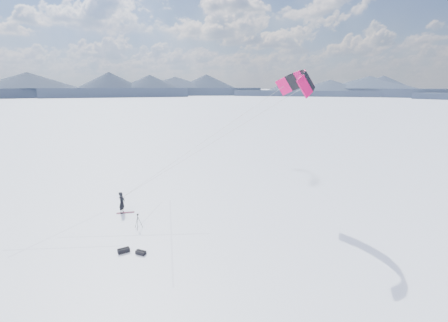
{
  "coord_description": "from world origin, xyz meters",
  "views": [
    {
      "loc": [
        7.55,
        -21.81,
        10.68
      ],
      "look_at": [
        8.24,
        4.76,
        4.44
      ],
      "focal_mm": 26.0,
      "sensor_mm": 36.0,
      "label": 1
    }
  ],
  "objects_px": {
    "tripod": "(138,219)",
    "snowkiter": "(123,213)",
    "gear_bag_a": "(124,250)",
    "gear_bag_b": "(141,252)",
    "snowboard": "(125,213)"
  },
  "relations": [
    {
      "from": "snowkiter",
      "to": "gear_bag_b",
      "type": "xyz_separation_m",
      "value": [
        3.12,
        -7.05,
        0.13
      ]
    },
    {
      "from": "snowkiter",
      "to": "snowboard",
      "type": "bearing_deg",
      "value": -76.02
    },
    {
      "from": "gear_bag_a",
      "to": "snowkiter",
      "type": "bearing_deg",
      "value": 76.47
    },
    {
      "from": "tripod",
      "to": "gear_bag_b",
      "type": "height_order",
      "value": "tripod"
    },
    {
      "from": "snowboard",
      "to": "gear_bag_a",
      "type": "relative_size",
      "value": 1.8
    },
    {
      "from": "snowkiter",
      "to": "gear_bag_a",
      "type": "bearing_deg",
      "value": -153.32
    },
    {
      "from": "snowkiter",
      "to": "tripod",
      "type": "relative_size",
      "value": 1.56
    },
    {
      "from": "tripod",
      "to": "gear_bag_b",
      "type": "distance_m",
      "value": 4.08
    },
    {
      "from": "snowkiter",
      "to": "gear_bag_b",
      "type": "distance_m",
      "value": 7.71
    },
    {
      "from": "snowboard",
      "to": "tripod",
      "type": "height_order",
      "value": "tripod"
    },
    {
      "from": "tripod",
      "to": "snowboard",
      "type": "bearing_deg",
      "value": 89.61
    },
    {
      "from": "gear_bag_a",
      "to": "gear_bag_b",
      "type": "distance_m",
      "value": 1.2
    },
    {
      "from": "tripod",
      "to": "gear_bag_a",
      "type": "distance_m",
      "value": 3.68
    },
    {
      "from": "snowkiter",
      "to": "gear_bag_a",
      "type": "xyz_separation_m",
      "value": [
        1.95,
        -6.78,
        0.15
      ]
    },
    {
      "from": "tripod",
      "to": "snowkiter",
      "type": "bearing_deg",
      "value": 92.81
    }
  ]
}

